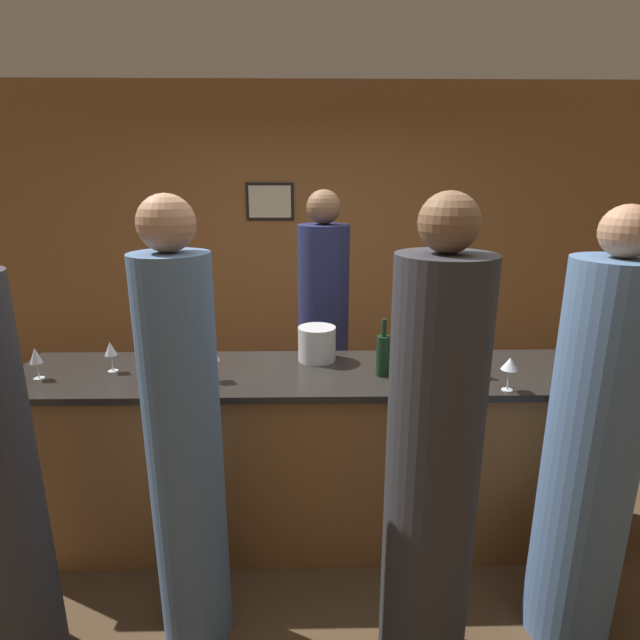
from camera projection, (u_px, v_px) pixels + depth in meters
name	position (u px, v px, depth m)	size (l,w,h in m)	color
ground_plane	(317.00, 530.00, 2.87)	(14.00, 14.00, 0.00)	#4C3823
back_wall	(313.00, 239.00, 4.77)	(8.00, 0.08, 2.80)	olive
bar_counter	(316.00, 454.00, 2.74)	(3.17, 0.64, 0.98)	brown
bartender	(323.00, 347.00, 3.27)	(0.33, 0.33, 1.89)	#1E234C
guest_0	(185.00, 448.00, 2.01)	(0.30, 0.30, 1.90)	#4C6B93
guest_1	(590.00, 456.00, 2.02)	(0.36, 0.36, 1.86)	#4C6B93
guest_2	(432.00, 472.00, 1.86)	(0.35, 0.35, 1.91)	#2D2D33
wine_bottle_0	(383.00, 354.00, 2.52)	(0.07, 0.07, 0.30)	black
wine_bottle_1	(451.00, 351.00, 2.55)	(0.08, 0.08, 0.30)	black
ice_bucket	(317.00, 344.00, 2.74)	(0.21, 0.21, 0.19)	silver
wine_glass_0	(510.00, 365.00, 2.33)	(0.08, 0.08, 0.17)	silver
wine_glass_1	(406.00, 360.00, 2.37)	(0.07, 0.07, 0.18)	silver
wine_glass_2	(36.00, 357.00, 2.47)	(0.06, 0.06, 0.16)	silver
wine_glass_3	(212.00, 354.00, 2.45)	(0.08, 0.08, 0.18)	silver
wine_glass_4	(143.00, 362.00, 2.43)	(0.07, 0.07, 0.14)	silver
wine_glass_5	(111.00, 350.00, 2.57)	(0.06, 0.06, 0.16)	silver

